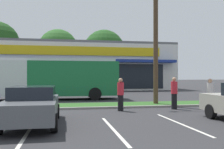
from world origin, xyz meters
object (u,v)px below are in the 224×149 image
at_px(car_3, 31,87).
at_px(car_1, 32,105).
at_px(pedestrian_by_pole, 121,94).
at_px(city_bus, 38,78).
at_px(utility_pole, 154,15).
at_px(pedestrian_near_bench, 174,93).
at_px(pedestrian_mid, 210,94).

bearing_deg(car_3, car_1, -82.54).
relative_size(car_1, pedestrian_by_pole, 2.57).
bearing_deg(car_1, car_3, -172.54).
bearing_deg(city_bus, utility_pole, 146.27).
bearing_deg(pedestrian_by_pole, city_bus, 119.46).
xyz_separation_m(city_bus, car_1, (0.88, -10.67, -1.00)).
xyz_separation_m(car_1, pedestrian_near_bench, (7.37, 3.41, 0.15)).
bearing_deg(pedestrian_by_pole, car_1, -147.18).
xyz_separation_m(car_3, pedestrian_mid, (11.28, -14.05, 0.10)).
distance_m(car_1, car_3, 16.77).
relative_size(pedestrian_near_bench, pedestrian_mid, 1.04).
distance_m(car_3, pedestrian_near_bench, 16.30).
distance_m(city_bus, car_1, 10.75).
xyz_separation_m(car_1, pedestrian_mid, (9.10, 2.58, 0.11)).
bearing_deg(city_bus, pedestrian_mid, 141.39).
height_order(car_3, pedestrian_near_bench, pedestrian_near_bench).
bearing_deg(utility_pole, pedestrian_by_pole, -141.02).
bearing_deg(pedestrian_mid, pedestrian_by_pole, 68.77).
bearing_deg(utility_pole, pedestrian_mid, -51.77).
xyz_separation_m(pedestrian_near_bench, pedestrian_mid, (1.73, -0.83, -0.04)).
relative_size(city_bus, pedestrian_mid, 7.29).
height_order(car_3, pedestrian_mid, pedestrian_mid).
xyz_separation_m(utility_pole, car_1, (-6.87, -5.41, -5.03)).
relative_size(car_3, pedestrian_mid, 2.46).
distance_m(pedestrian_near_bench, pedestrian_by_pole, 3.17).
bearing_deg(pedestrian_near_bench, utility_pole, 145.99).
bearing_deg(utility_pole, car_1, -141.74).
relative_size(pedestrian_near_bench, pedestrian_by_pole, 1.02).
bearing_deg(car_3, pedestrian_near_bench, -54.16).
bearing_deg(city_bus, car_3, -77.36).
xyz_separation_m(pedestrian_near_bench, pedestrian_by_pole, (-3.17, -0.16, -0.02)).
xyz_separation_m(city_bus, pedestrian_by_pole, (5.08, -7.41, -0.87)).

